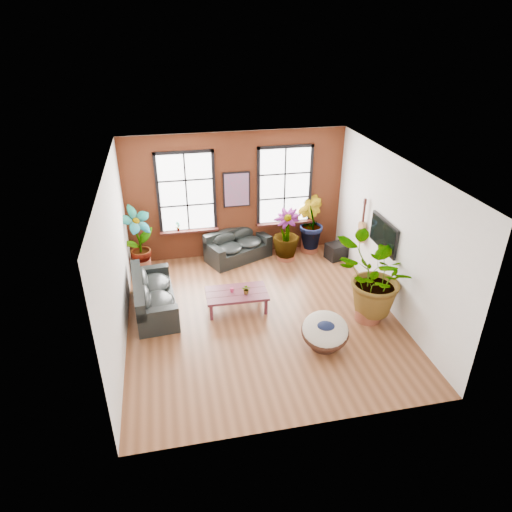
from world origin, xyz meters
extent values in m
cube|color=brown|center=(0.00, 0.00, -0.01)|extent=(6.00, 6.50, 0.02)
cube|color=white|center=(0.00, 0.00, 3.51)|extent=(6.00, 6.50, 0.02)
cube|color=#4A1F11|center=(0.00, 3.26, 1.75)|extent=(6.00, 0.02, 3.50)
cube|color=silver|center=(0.00, -3.26, 1.75)|extent=(6.00, 0.02, 3.50)
cube|color=silver|center=(-3.01, 0.00, 1.75)|extent=(0.02, 6.50, 3.50)
cube|color=silver|center=(3.01, 0.00, 1.75)|extent=(0.02, 6.50, 3.50)
cube|color=white|center=(-1.35, 3.20, 1.95)|extent=(1.40, 0.02, 2.10)
cube|color=black|center=(-1.35, 3.13, 0.87)|extent=(1.60, 0.22, 0.06)
cube|color=white|center=(1.35, 3.20, 1.95)|extent=(1.40, 0.02, 2.10)
cube|color=black|center=(1.35, 3.13, 0.87)|extent=(1.60, 0.22, 0.06)
cube|color=black|center=(-0.04, 2.88, 0.20)|extent=(1.97, 1.51, 0.40)
cube|color=black|center=(-0.17, 3.17, 0.61)|extent=(1.70, 0.91, 0.41)
cube|color=black|center=(-0.75, 2.56, 0.51)|extent=(0.54, 0.87, 0.21)
cube|color=black|center=(0.67, 3.19, 0.51)|extent=(0.54, 0.87, 0.21)
ellipsoid|color=black|center=(-0.33, 2.69, 0.46)|extent=(0.97, 0.96, 0.23)
ellipsoid|color=black|center=(-0.43, 2.92, 0.61)|extent=(0.77, 0.51, 0.39)
ellipsoid|color=black|center=(0.29, 2.97, 0.46)|extent=(0.97, 0.96, 0.23)
ellipsoid|color=black|center=(0.19, 3.20, 0.61)|extent=(0.77, 0.51, 0.39)
cube|color=black|center=(-2.37, 0.76, 0.21)|extent=(1.04, 2.18, 0.41)
cube|color=black|center=(-2.70, 0.74, 0.62)|extent=(0.38, 2.13, 0.42)
cube|color=black|center=(-2.30, -0.18, 0.52)|extent=(0.90, 0.28, 0.22)
cube|color=black|center=(-2.44, 1.71, 0.52)|extent=(0.90, 0.28, 0.22)
ellipsoid|color=black|center=(-2.29, 0.35, 0.47)|extent=(0.81, 0.98, 0.24)
ellipsoid|color=black|center=(-2.54, 0.33, 0.62)|extent=(0.31, 0.94, 0.41)
ellipsoid|color=black|center=(-2.35, 1.19, 0.47)|extent=(0.81, 0.98, 0.24)
ellipsoid|color=black|center=(-2.61, 1.17, 0.62)|extent=(0.31, 0.94, 0.41)
cube|color=#4C1B26|center=(-0.50, 0.40, 0.43)|extent=(1.44, 0.84, 0.06)
cube|color=black|center=(-0.50, 0.27, 0.46)|extent=(1.42, 0.04, 0.00)
cube|color=black|center=(-0.50, 0.54, 0.46)|extent=(1.42, 0.04, 0.00)
cube|color=#4C1B26|center=(-1.13, 0.09, 0.20)|extent=(0.07, 0.07, 0.40)
cube|color=#4C1B26|center=(0.12, 0.06, 0.20)|extent=(0.07, 0.07, 0.40)
cube|color=#4C1B26|center=(-1.12, 0.74, 0.20)|extent=(0.07, 0.07, 0.40)
cube|color=#4C1B26|center=(0.14, 0.71, 0.20)|extent=(0.07, 0.07, 0.40)
cylinder|color=#B82E59|center=(-0.60, 0.45, 0.50)|extent=(0.08, 0.08, 0.09)
cylinder|color=#381E14|center=(1.05, -1.32, 0.11)|extent=(0.70, 0.70, 0.23)
torus|color=#381E14|center=(1.05, -1.32, 0.38)|extent=(1.22, 1.21, 0.45)
ellipsoid|color=beige|center=(1.05, -1.32, 0.43)|extent=(1.18, 1.22, 0.61)
ellipsoid|color=#121938|center=(1.04, -1.36, 0.55)|extent=(0.45, 0.39, 0.17)
cube|color=black|center=(0.00, 3.19, 1.95)|extent=(0.74, 0.04, 0.98)
cube|color=#0C7F8C|center=(0.00, 3.16, 1.95)|extent=(0.66, 0.02, 0.90)
cube|color=black|center=(2.95, 0.30, 1.65)|extent=(0.06, 1.25, 0.72)
cube|color=black|center=(2.92, 0.30, 1.65)|extent=(0.01, 1.15, 0.62)
cylinder|color=#B27F4C|center=(2.90, 1.35, 1.13)|extent=(0.09, 0.38, 0.38)
cylinder|color=#B27F4C|center=(2.90, 1.35, 1.38)|extent=(0.09, 0.30, 0.30)
cylinder|color=black|center=(2.90, 1.35, 1.13)|extent=(0.09, 0.11, 0.11)
cube|color=black|center=(2.90, 1.35, 1.75)|extent=(0.04, 0.05, 0.55)
cube|color=black|center=(2.90, 1.35, 2.07)|extent=(0.06, 0.06, 0.14)
cube|color=black|center=(2.68, 2.33, 0.22)|extent=(0.63, 0.57, 0.45)
cylinder|color=brown|center=(-2.70, 2.64, 0.19)|extent=(0.67, 0.67, 0.38)
cylinder|color=brown|center=(2.08, 2.94, 0.18)|extent=(0.56, 0.56, 0.37)
cylinder|color=brown|center=(2.34, -0.60, 0.21)|extent=(0.60, 0.60, 0.42)
cylinder|color=brown|center=(1.28, 2.60, 0.19)|extent=(0.56, 0.56, 0.37)
imported|color=#174211|center=(-2.70, 2.63, 1.01)|extent=(1.10, 1.04, 1.73)
imported|color=#174211|center=(2.05, 2.96, 0.91)|extent=(0.96, 1.04, 1.51)
imported|color=#174211|center=(2.38, -0.61, 1.06)|extent=(1.91, 1.75, 1.80)
imported|color=#174211|center=(1.27, 2.58, 0.81)|extent=(1.06, 1.06, 1.34)
imported|color=#174211|center=(-0.28, 0.31, 0.57)|extent=(0.24, 0.22, 0.23)
imported|color=#174211|center=(-1.65, 3.13, 1.04)|extent=(0.17, 0.17, 0.27)
imported|color=#174211|center=(1.70, 3.13, 1.04)|extent=(0.19, 0.19, 0.27)
camera|label=1|loc=(-1.88, -8.42, 6.11)|focal=32.00mm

